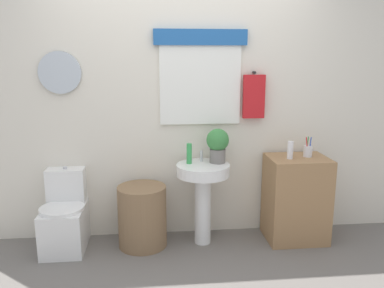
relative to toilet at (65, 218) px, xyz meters
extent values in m
cube|color=silver|center=(1.06, 0.27, 1.02)|extent=(4.40, 0.10, 2.60)
cube|color=white|center=(1.24, 0.20, 1.17)|extent=(0.74, 0.03, 0.72)
cube|color=#235BA3|center=(1.24, 0.19, 1.59)|extent=(0.84, 0.04, 0.14)
cylinder|color=silver|center=(0.00, 0.20, 1.29)|extent=(0.37, 0.03, 0.37)
cylinder|color=black|center=(1.74, 0.19, 1.28)|extent=(0.02, 0.06, 0.02)
cube|color=red|center=(1.74, 0.17, 1.06)|extent=(0.20, 0.05, 0.40)
cube|color=white|center=(0.00, -0.03, -0.08)|extent=(0.36, 0.50, 0.39)
cylinder|color=white|center=(0.00, -0.09, 0.13)|extent=(0.38, 0.38, 0.03)
cube|color=white|center=(0.00, 0.14, 0.27)|extent=(0.34, 0.18, 0.31)
cylinder|color=silver|center=(0.00, 0.14, 0.43)|extent=(0.04, 0.04, 0.02)
cylinder|color=#846647|center=(0.69, -0.03, 0.01)|extent=(0.44, 0.44, 0.56)
cylinder|color=white|center=(1.24, -0.03, 0.05)|extent=(0.15, 0.15, 0.65)
cylinder|color=white|center=(1.24, -0.03, 0.43)|extent=(0.48, 0.48, 0.10)
cylinder|color=silver|center=(1.24, 0.09, 0.53)|extent=(0.03, 0.03, 0.10)
cube|color=#9E754C|center=(2.12, -0.03, 0.12)|extent=(0.54, 0.44, 0.80)
cylinder|color=green|center=(1.12, 0.02, 0.57)|extent=(0.05, 0.05, 0.19)
cylinder|color=slate|center=(1.38, 0.03, 0.54)|extent=(0.14, 0.14, 0.13)
sphere|color=#3D8442|center=(1.38, 0.03, 0.69)|extent=(0.21, 0.21, 0.21)
cylinder|color=white|center=(2.03, -0.07, 0.60)|extent=(0.05, 0.05, 0.16)
cylinder|color=silver|center=(2.22, -0.01, 0.57)|extent=(0.08, 0.08, 0.10)
cylinder|color=blue|center=(2.24, -0.01, 0.62)|extent=(0.01, 0.04, 0.18)
cylinder|color=green|center=(2.22, 0.01, 0.62)|extent=(0.03, 0.01, 0.18)
cylinder|color=red|center=(2.21, -0.02, 0.62)|extent=(0.03, 0.03, 0.18)
camera|label=1|loc=(0.81, -3.39, 1.41)|focal=36.65mm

